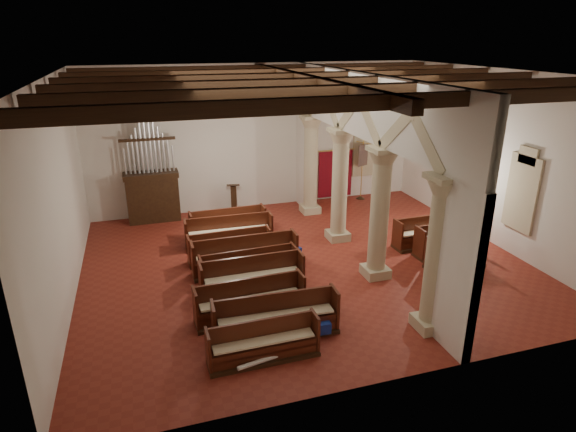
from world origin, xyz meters
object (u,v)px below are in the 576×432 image
(lectern, at_px, (234,200))
(nave_pew_0, at_px, (264,347))
(processional_banner, at_px, (361,181))
(aisle_pew_0, at_px, (455,257))
(pipe_organ, at_px, (152,188))

(lectern, distance_m, nave_pew_0, 10.04)
(lectern, height_order, processional_banner, processional_banner)
(lectern, relative_size, aisle_pew_0, 0.67)
(processional_banner, distance_m, nave_pew_0, 12.28)
(nave_pew_0, bearing_deg, pipe_organ, 100.36)
(lectern, xyz_separation_m, aisle_pew_0, (5.73, -7.25, -0.16))
(lectern, xyz_separation_m, processional_banner, (5.87, 0.01, 0.30))
(aisle_pew_0, bearing_deg, lectern, 125.50)
(processional_banner, height_order, nave_pew_0, processional_banner)
(pipe_organ, xyz_separation_m, nave_pew_0, (1.94, -9.96, -1.05))
(processional_banner, height_order, aisle_pew_0, processional_banner)
(aisle_pew_0, bearing_deg, processional_banner, 86.11)
(processional_banner, bearing_deg, aisle_pew_0, -116.03)
(pipe_organ, relative_size, aisle_pew_0, 2.25)
(lectern, distance_m, aisle_pew_0, 9.24)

